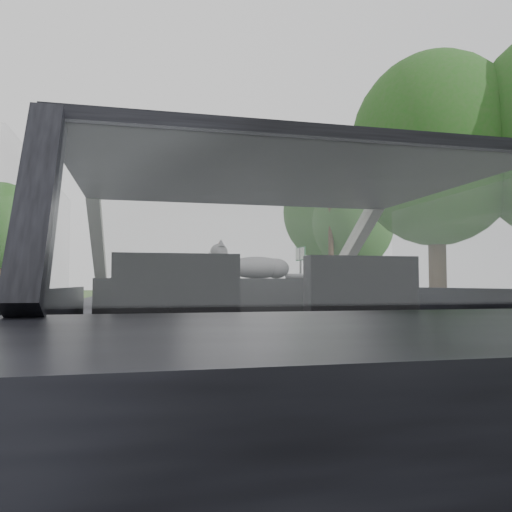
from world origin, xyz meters
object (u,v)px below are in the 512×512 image
other_car (153,286)px  utility_pole (331,223)px  subject_car (252,333)px  cat (257,266)px  highway_sign (301,275)px

other_car → utility_pole: bearing=-15.8°
subject_car → other_car: bearing=89.9°
cat → other_car: size_ratio=0.10×
subject_car → other_car: 20.81m
other_car → utility_pole: utility_pole is taller
other_car → highway_sign: bearing=-13.6°
cat → highway_sign: (6.73, 19.56, 0.27)m
cat → other_car: other_car is taller
highway_sign → utility_pole: (1.36, -0.46, 2.48)m
utility_pole → other_car: bearing=172.1°
cat → utility_pole: size_ratio=0.07×
cat → other_car: bearing=92.4°
highway_sign → utility_pole: 2.86m
cat → highway_sign: size_ratio=0.19×
utility_pole → cat: bearing=-113.0°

